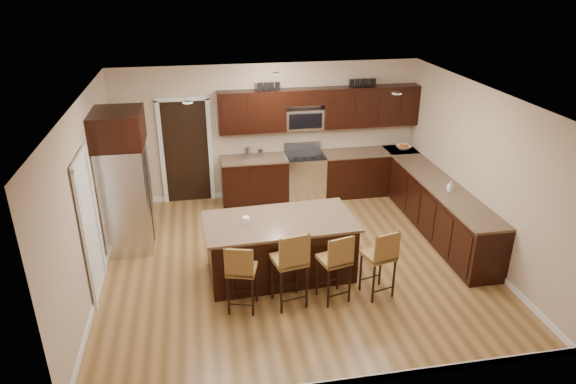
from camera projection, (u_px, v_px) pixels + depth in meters
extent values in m
plane|color=olive|center=(295.00, 261.00, 8.30)|extent=(6.00, 6.00, 0.00)
plane|color=silver|center=(296.00, 96.00, 7.21)|extent=(6.00, 6.00, 0.00)
plane|color=#C2A98C|center=(269.00, 132.00, 10.23)|extent=(6.00, 0.00, 6.00)
plane|color=#C2A98C|center=(88.00, 199.00, 7.27)|extent=(0.00, 5.50, 5.50)
plane|color=#C2A98C|center=(478.00, 172.00, 8.24)|extent=(0.00, 5.50, 5.50)
cube|color=black|center=(255.00, 181.00, 10.27)|extent=(1.30, 0.60, 0.88)
cube|color=black|center=(368.00, 173.00, 10.66)|extent=(1.94, 0.60, 0.88)
cube|color=black|center=(441.00, 211.00, 8.99)|extent=(0.60, 3.35, 0.88)
cube|color=brown|center=(254.00, 159.00, 10.09)|extent=(1.30, 0.63, 0.04)
cube|color=brown|center=(370.00, 152.00, 10.47)|extent=(1.94, 0.63, 0.04)
cube|color=brown|center=(444.00, 187.00, 8.80)|extent=(0.63, 3.35, 0.04)
cube|color=black|center=(252.00, 112.00, 9.84)|extent=(1.30, 0.33, 0.80)
cube|color=black|center=(370.00, 106.00, 10.23)|extent=(1.94, 0.33, 0.80)
cube|color=black|center=(304.00, 97.00, 9.90)|extent=(0.76, 0.33, 0.30)
cube|color=silver|center=(305.00, 177.00, 10.44)|extent=(0.76, 0.64, 0.90)
cube|color=black|center=(305.00, 155.00, 10.25)|extent=(0.76, 0.60, 0.03)
cube|color=black|center=(308.00, 182.00, 10.17)|extent=(0.65, 0.01, 0.45)
cube|color=silver|center=(302.00, 146.00, 10.45)|extent=(0.76, 0.05, 0.18)
cube|color=silver|center=(304.00, 119.00, 10.10)|extent=(0.76, 0.31, 0.40)
cube|color=black|center=(186.00, 152.00, 10.08)|extent=(0.85, 0.03, 2.06)
cube|color=white|center=(89.00, 229.00, 7.13)|extent=(0.03, 0.80, 2.04)
cube|color=black|center=(280.00, 248.00, 7.80)|extent=(2.19, 1.17, 0.88)
cube|color=brown|center=(280.00, 221.00, 7.62)|extent=(2.29, 1.28, 0.04)
cube|color=black|center=(280.00, 270.00, 7.96)|extent=(2.11, 1.09, 0.09)
cube|color=olive|center=(242.00, 269.00, 6.92)|extent=(0.48, 0.48, 0.06)
cube|color=olive|center=(239.00, 263.00, 6.68)|extent=(0.38, 0.14, 0.41)
cylinder|color=black|center=(231.00, 298.00, 6.88)|extent=(0.03, 0.03, 0.60)
cylinder|color=black|center=(256.00, 295.00, 6.93)|extent=(0.03, 0.03, 0.60)
cylinder|color=black|center=(230.00, 284.00, 7.17)|extent=(0.03, 0.03, 0.60)
cylinder|color=black|center=(253.00, 282.00, 7.23)|extent=(0.03, 0.03, 0.60)
cube|color=olive|center=(289.00, 260.00, 7.00)|extent=(0.51, 0.51, 0.06)
cube|color=olive|center=(295.00, 252.00, 6.74)|extent=(0.43, 0.12, 0.47)
cylinder|color=black|center=(278.00, 292.00, 6.94)|extent=(0.04, 0.04, 0.67)
cylinder|color=black|center=(305.00, 289.00, 7.01)|extent=(0.04, 0.04, 0.67)
cylinder|color=black|center=(274.00, 277.00, 7.28)|extent=(0.04, 0.04, 0.67)
cylinder|color=black|center=(300.00, 274.00, 7.34)|extent=(0.04, 0.04, 0.67)
cube|color=olive|center=(334.00, 259.00, 7.12)|extent=(0.48, 0.48, 0.06)
cube|color=olive|center=(341.00, 252.00, 6.89)|extent=(0.39, 0.13, 0.42)
cylinder|color=black|center=(324.00, 288.00, 7.08)|extent=(0.03, 0.03, 0.61)
cylinder|color=black|center=(348.00, 285.00, 7.13)|extent=(0.03, 0.03, 0.61)
cylinder|color=black|center=(319.00, 274.00, 7.38)|extent=(0.03, 0.03, 0.61)
cylinder|color=black|center=(341.00, 272.00, 7.44)|extent=(0.03, 0.03, 0.61)
cube|color=silver|center=(127.00, 197.00, 8.41)|extent=(0.72, 0.90, 1.81)
cube|color=black|center=(150.00, 196.00, 8.47)|extent=(0.01, 0.02, 1.72)
cylinder|color=silver|center=(150.00, 192.00, 8.36)|extent=(0.02, 0.02, 0.80)
cylinder|color=silver|center=(151.00, 189.00, 8.51)|extent=(0.02, 0.02, 0.80)
cube|color=black|center=(117.00, 128.00, 7.94)|extent=(0.78, 0.96, 0.54)
cube|color=brown|center=(295.00, 224.00, 9.48)|extent=(0.99, 0.75, 0.01)
imported|color=silver|center=(403.00, 147.00, 10.57)|extent=(0.33, 0.33, 0.08)
imported|color=#B2B2B2|center=(450.00, 186.00, 8.57)|extent=(0.10, 0.10, 0.18)
cylinder|color=silver|center=(247.00, 153.00, 10.01)|extent=(0.12, 0.12, 0.22)
cylinder|color=silver|center=(260.00, 153.00, 10.06)|extent=(0.11, 0.11, 0.18)
cylinder|color=white|center=(246.00, 220.00, 7.51)|extent=(0.10, 0.10, 0.10)
cube|color=olive|center=(379.00, 255.00, 7.23)|extent=(0.48, 0.48, 0.06)
cube|color=olive|center=(387.00, 248.00, 7.00)|extent=(0.39, 0.13, 0.42)
cylinder|color=black|center=(369.00, 283.00, 7.18)|extent=(0.03, 0.03, 0.61)
cylinder|color=black|center=(392.00, 281.00, 7.24)|extent=(0.03, 0.03, 0.61)
cylinder|color=black|center=(362.00, 270.00, 7.49)|extent=(0.03, 0.03, 0.61)
cylinder|color=black|center=(384.00, 268.00, 7.55)|extent=(0.03, 0.03, 0.61)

